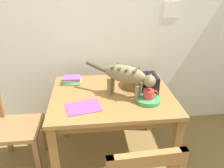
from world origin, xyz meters
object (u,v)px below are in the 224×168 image
object	(u,v)px
wicker_basket	(138,81)
toaster	(150,83)
cat	(127,76)
wooden_chair_near	(13,127)
saucer_bowl	(148,100)
coffee_mug	(149,94)
dining_table	(112,103)
magazine	(83,107)
book_stack	(72,80)

from	to	relation	value
wicker_basket	toaster	xyz separation A→B (m)	(0.08, -0.14, 0.04)
cat	wooden_chair_near	xyz separation A→B (m)	(-1.05, 0.06, -0.49)
saucer_bowl	coffee_mug	size ratio (longest dim) A/B	1.63
coffee_mug	toaster	size ratio (longest dim) A/B	0.65
dining_table	magazine	bearing A→B (deg)	-141.00
saucer_bowl	magazine	distance (m)	0.55
magazine	wooden_chair_near	xyz separation A→B (m)	(-0.68, 0.20, -0.29)
dining_table	book_stack	distance (m)	0.48
book_stack	wicker_basket	xyz separation A→B (m)	(0.65, -0.13, 0.02)
cat	saucer_bowl	size ratio (longest dim) A/B	2.71
dining_table	toaster	world-z (taller)	toaster
dining_table	coffee_mug	bearing A→B (deg)	-30.81
saucer_bowl	book_stack	size ratio (longest dim) A/B	1.06
dining_table	book_stack	world-z (taller)	book_stack
coffee_mug	wooden_chair_near	xyz separation A→B (m)	(-1.23, 0.17, -0.36)
dining_table	wooden_chair_near	bearing A→B (deg)	-179.69
coffee_mug	wicker_basket	size ratio (longest dim) A/B	0.43
wicker_basket	coffee_mug	bearing A→B (deg)	-85.98
dining_table	book_stack	xyz separation A→B (m)	(-0.38, 0.27, 0.13)
coffee_mug	wicker_basket	bearing A→B (deg)	94.02
coffee_mug	book_stack	bearing A→B (deg)	146.18
wicker_basket	wooden_chair_near	bearing A→B (deg)	-173.03
saucer_bowl	magazine	world-z (taller)	saucer_bowl
dining_table	magazine	size ratio (longest dim) A/B	3.96
book_stack	magazine	bearing A→B (deg)	-76.27
coffee_mug	book_stack	world-z (taller)	coffee_mug
dining_table	cat	xyz separation A→B (m)	(0.12, -0.06, 0.30)
cat	toaster	bearing A→B (deg)	139.50
cat	wicker_basket	world-z (taller)	cat
cat	wooden_chair_near	size ratio (longest dim) A/B	0.62
wooden_chair_near	coffee_mug	bearing A→B (deg)	82.21
book_stack	cat	bearing A→B (deg)	-34.10
cat	saucer_bowl	xyz separation A→B (m)	(0.17, -0.11, -0.19)
cat	coffee_mug	xyz separation A→B (m)	(0.18, -0.11, -0.13)
magazine	toaster	bearing A→B (deg)	8.26
saucer_bowl	magazine	size ratio (longest dim) A/B	0.76
saucer_bowl	book_stack	distance (m)	0.81
saucer_bowl	coffee_mug	xyz separation A→B (m)	(0.00, 0.00, 0.06)
magazine	dining_table	bearing A→B (deg)	27.96
book_stack	saucer_bowl	bearing A→B (deg)	-33.94
toaster	wooden_chair_near	distance (m)	1.34
magazine	coffee_mug	bearing A→B (deg)	-7.59
coffee_mug	toaster	xyz separation A→B (m)	(0.06, 0.18, 0.01)
cat	coffee_mug	size ratio (longest dim) A/B	4.41
coffee_mug	dining_table	bearing A→B (deg)	149.19
wicker_basket	toaster	world-z (taller)	toaster
dining_table	toaster	xyz separation A→B (m)	(0.35, 0.00, 0.18)
magazine	toaster	xyz separation A→B (m)	(0.61, 0.21, 0.08)
coffee_mug	toaster	world-z (taller)	toaster
wicker_basket	dining_table	bearing A→B (deg)	-152.44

